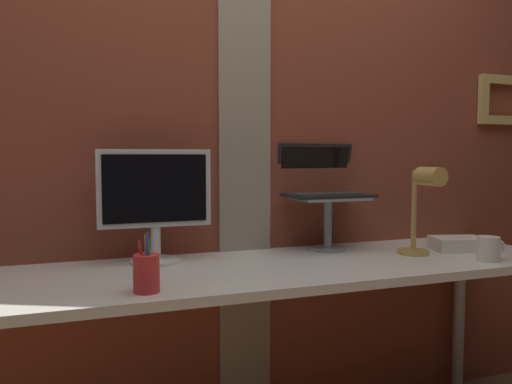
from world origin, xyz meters
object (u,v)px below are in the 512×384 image
at_px(monitor, 155,196).
at_px(coffee_mug, 489,249).
at_px(laptop, 321,181).
at_px(desk_lamp, 423,201).
at_px(pen_cup, 146,273).

bearing_deg(monitor, coffee_mug, -18.61).
height_order(laptop, desk_lamp, laptop).
bearing_deg(pen_cup, desk_lamp, 8.05).
bearing_deg(desk_lamp, monitor, 166.29).
bearing_deg(laptop, monitor, -174.60).
bearing_deg(pen_cup, monitor, 77.62).
height_order(pen_cup, coffee_mug, pen_cup).
bearing_deg(desk_lamp, coffee_mug, -40.39).
xyz_separation_m(monitor, desk_lamp, (0.97, -0.24, -0.03)).
distance_m(laptop, desk_lamp, 0.41).
height_order(monitor, laptop, laptop).
relative_size(laptop, coffee_mug, 2.89).
relative_size(monitor, pen_cup, 2.36).
distance_m(pen_cup, coffee_mug, 1.22).
bearing_deg(coffee_mug, desk_lamp, 139.61).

